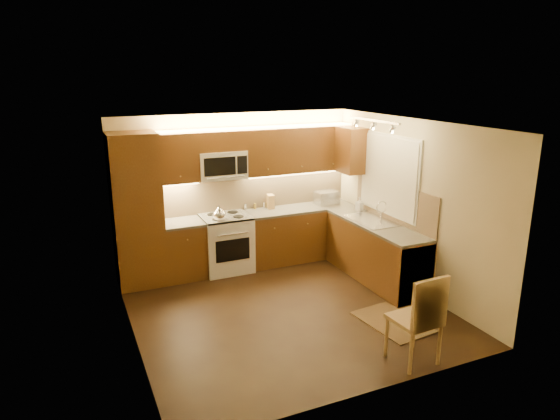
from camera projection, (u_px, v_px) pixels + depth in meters
name	position (u px, v px, depth m)	size (l,w,h in m)	color
floor	(286.00, 309.00, 6.79)	(4.00, 4.00, 0.01)	black
ceiling	(287.00, 125.00, 6.12)	(4.00, 4.00, 0.01)	beige
wall_back	(236.00, 190.00, 8.22)	(4.00, 0.01, 2.50)	#BFB28C
wall_front	(375.00, 278.00, 4.70)	(4.00, 0.01, 2.50)	#BFB28C
wall_left	(128.00, 242.00, 5.67)	(0.01, 4.00, 2.50)	#BFB28C
wall_right	(411.00, 205.00, 7.24)	(0.01, 4.00, 2.50)	#BFB28C
pantry	(137.00, 211.00, 7.33)	(0.70, 0.60, 2.30)	#4A2810
base_cab_back_left	(184.00, 250.00, 7.78)	(0.62, 0.60, 0.86)	#4A2810
counter_back_left	(182.00, 223.00, 7.66)	(0.62, 0.60, 0.04)	#3D3A37
base_cab_back_right	(300.00, 234.00, 8.58)	(1.92, 0.60, 0.86)	#4A2810
counter_back_right	(300.00, 209.00, 8.46)	(1.92, 0.60, 0.04)	#3D3A37
base_cab_right	(375.00, 252.00, 7.70)	(0.60, 2.00, 0.86)	#4A2810
counter_right	(377.00, 225.00, 7.57)	(0.60, 2.00, 0.04)	#3D3A37
dishwasher	(404.00, 268.00, 7.08)	(0.58, 0.60, 0.84)	silver
backsplash_back	(256.00, 191.00, 8.36)	(3.30, 0.02, 0.60)	tan
backsplash_right	(394.00, 202.00, 7.60)	(0.02, 2.00, 0.60)	tan
upper_cab_back_left	(177.00, 158.00, 7.51)	(0.62, 0.35, 0.75)	#4A2810
upper_cab_back_right	(298.00, 150.00, 8.30)	(1.92, 0.35, 0.75)	#4A2810
upper_cab_bridge	(220.00, 141.00, 7.72)	(0.76, 0.35, 0.31)	#4A2810
upper_cab_right_corner	(351.00, 150.00, 8.24)	(0.35, 0.50, 0.75)	#4A2810
stove	(226.00, 243.00, 8.02)	(0.76, 0.65, 0.92)	silver
microwave	(221.00, 165.00, 7.81)	(0.76, 0.38, 0.44)	silver
window_frame	(389.00, 175.00, 7.63)	(0.03, 1.44, 1.24)	silver
window_blinds	(388.00, 175.00, 7.62)	(0.02, 1.36, 1.16)	silver
sink	(372.00, 216.00, 7.68)	(0.52, 0.86, 0.15)	silver
faucet	(381.00, 210.00, 7.73)	(0.20, 0.04, 0.30)	silver
track_light_bar	(374.00, 120.00, 7.09)	(0.04, 1.20, 0.03)	silver
kettle	(219.00, 213.00, 7.62)	(0.20, 0.20, 0.24)	silver
toaster_oven	(326.00, 198.00, 8.65)	(0.38, 0.28, 0.23)	silver
knife_block	(270.00, 202.00, 8.38)	(0.11, 0.17, 0.24)	#9C7F46
spice_jar_a	(246.00, 207.00, 8.30)	(0.05, 0.05, 0.11)	silver
spice_jar_b	(268.00, 205.00, 8.42)	(0.04, 0.04, 0.10)	brown
spice_jar_c	(264.00, 205.00, 8.41)	(0.05, 0.05, 0.10)	silver
spice_jar_d	(255.00, 206.00, 8.37)	(0.04, 0.04, 0.09)	olive
soap_bottle	(359.00, 204.00, 8.26)	(0.10, 0.10, 0.22)	silver
rug	(393.00, 322.00, 6.43)	(0.65, 0.97, 0.01)	black
dining_chair	(414.00, 317.00, 5.45)	(0.47, 0.47, 1.06)	#9C7F46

